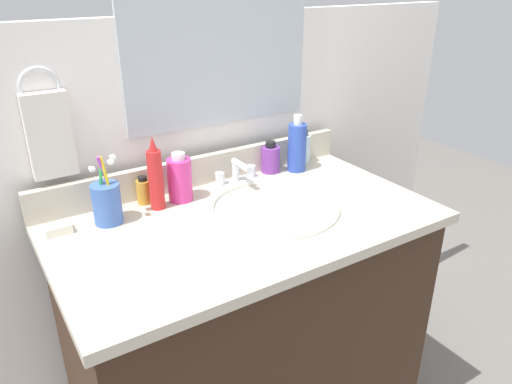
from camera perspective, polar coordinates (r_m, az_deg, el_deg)
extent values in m
cube|color=#382316|center=(1.54, -0.89, -17.03)|extent=(0.97, 0.52, 0.78)
cube|color=beige|center=(1.31, -1.01, -3.63)|extent=(1.01, 0.57, 0.03)
cube|color=beige|center=(1.50, -6.49, 2.54)|extent=(1.01, 0.02, 0.09)
cube|color=white|center=(1.63, -7.13, -3.40)|extent=(2.11, 0.04, 1.30)
cube|color=#B2BCC6|center=(1.48, -4.34, 18.57)|extent=(0.60, 0.01, 0.56)
torus|color=silver|center=(1.34, -23.95, 11.17)|extent=(0.10, 0.01, 0.10)
cube|color=silver|center=(1.35, -22.95, 6.10)|extent=(0.11, 0.04, 0.22)
torus|color=white|center=(1.35, 1.92, -1.69)|extent=(0.37, 0.37, 0.02)
ellipsoid|color=white|center=(1.37, 1.89, -3.37)|extent=(0.32, 0.32, 0.11)
cylinder|color=#B2B5BA|center=(1.39, 1.87, -4.65)|extent=(0.04, 0.04, 0.01)
cube|color=silver|center=(1.51, -2.37, 1.19)|extent=(0.16, 0.05, 0.01)
cylinder|color=silver|center=(1.49, -2.39, 2.46)|extent=(0.02, 0.02, 0.06)
cylinder|color=silver|center=(1.45, -1.71, 3.12)|extent=(0.02, 0.09, 0.02)
cylinder|color=silver|center=(1.47, -4.23, 1.59)|extent=(0.03, 0.03, 0.04)
cylinder|color=silver|center=(1.52, -0.59, 2.46)|extent=(0.03, 0.03, 0.04)
cylinder|color=red|center=(1.35, -11.62, 1.37)|extent=(0.04, 0.04, 0.17)
cone|color=red|center=(1.31, -12.00, 5.55)|extent=(0.02, 0.02, 0.04)
cylinder|color=silver|center=(1.66, 5.52, 4.98)|extent=(0.05, 0.05, 0.10)
cylinder|color=black|center=(1.65, 5.60, 6.88)|extent=(0.03, 0.03, 0.02)
cylinder|color=#D8338C|center=(1.40, -8.88, 1.42)|extent=(0.07, 0.07, 0.12)
cylinder|color=white|center=(1.37, -9.07, 4.15)|extent=(0.04, 0.04, 0.02)
cylinder|color=#2D4CB2|center=(1.59, 4.80, 5.18)|extent=(0.06, 0.06, 0.16)
cylinder|color=white|center=(1.56, 4.93, 8.41)|extent=(0.03, 0.03, 0.03)
cylinder|color=#7A3899|center=(1.58, 1.69, 3.82)|extent=(0.06, 0.06, 0.08)
cylinder|color=black|center=(1.57, 1.71, 5.58)|extent=(0.03, 0.03, 0.02)
cylinder|color=gold|center=(1.40, -12.97, 0.02)|extent=(0.04, 0.04, 0.07)
cylinder|color=black|center=(1.39, -13.12, 1.53)|extent=(0.02, 0.02, 0.01)
cylinder|color=#3F66B7|center=(1.31, -17.00, -1.31)|extent=(0.07, 0.07, 0.11)
cylinder|color=green|center=(1.30, -17.72, -0.04)|extent=(0.03, 0.02, 0.15)
cube|color=white|center=(1.28, -18.60, 2.55)|extent=(0.01, 0.02, 0.01)
cylinder|color=yellow|center=(1.29, -16.73, 0.34)|extent=(0.03, 0.03, 0.17)
cube|color=white|center=(1.26, -16.63, 3.38)|extent=(0.01, 0.02, 0.01)
cylinder|color=#B23FBF|center=(1.30, -16.77, 0.63)|extent=(0.05, 0.02, 0.17)
cube|color=white|center=(1.28, -16.40, 3.89)|extent=(0.01, 0.02, 0.01)
cube|color=white|center=(1.32, -22.15, -4.00)|extent=(0.06, 0.04, 0.02)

